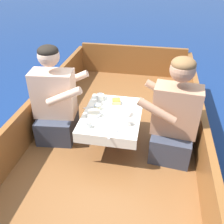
{
  "coord_description": "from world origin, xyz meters",
  "views": [
    {
      "loc": [
        0.37,
        -2.05,
        1.88
      ],
      "look_at": [
        0.0,
        -0.08,
        0.61
      ],
      "focal_mm": 40.0,
      "sensor_mm": 36.0,
      "label": 1
    }
  ],
  "objects_px": {
    "person_port": "(56,103)",
    "sandwich": "(116,101)",
    "coffee_cup_starboard": "(88,124)",
    "coffee_cup_center": "(127,122)",
    "person_starboard": "(174,119)",
    "coffee_cup_port": "(100,97)",
    "tin_can": "(97,107)"
  },
  "relations": [
    {
      "from": "coffee_cup_port",
      "to": "coffee_cup_center",
      "type": "height_order",
      "value": "coffee_cup_port"
    },
    {
      "from": "sandwich",
      "to": "person_port",
      "type": "bearing_deg",
      "value": -164.58
    },
    {
      "from": "sandwich",
      "to": "coffee_cup_port",
      "type": "height_order",
      "value": "coffee_cup_port"
    },
    {
      "from": "coffee_cup_starboard",
      "to": "coffee_cup_center",
      "type": "bearing_deg",
      "value": 16.7
    },
    {
      "from": "coffee_cup_starboard",
      "to": "person_port",
      "type": "bearing_deg",
      "value": 145.88
    },
    {
      "from": "coffee_cup_center",
      "to": "tin_can",
      "type": "xyz_separation_m",
      "value": [
        -0.32,
        0.2,
        -0.0
      ]
    },
    {
      "from": "person_port",
      "to": "person_starboard",
      "type": "height_order",
      "value": "person_port"
    },
    {
      "from": "person_port",
      "to": "sandwich",
      "type": "distance_m",
      "value": 0.6
    },
    {
      "from": "person_port",
      "to": "coffee_cup_center",
      "type": "bearing_deg",
      "value": -19.32
    },
    {
      "from": "person_port",
      "to": "sandwich",
      "type": "bearing_deg",
      "value": 9.34
    },
    {
      "from": "coffee_cup_center",
      "to": "person_starboard",
      "type": "bearing_deg",
      "value": 14.48
    },
    {
      "from": "person_port",
      "to": "coffee_cup_port",
      "type": "height_order",
      "value": "person_port"
    },
    {
      "from": "person_starboard",
      "to": "tin_can",
      "type": "distance_m",
      "value": 0.74
    },
    {
      "from": "person_port",
      "to": "sandwich",
      "type": "relative_size",
      "value": 9.07
    },
    {
      "from": "coffee_cup_starboard",
      "to": "coffee_cup_center",
      "type": "xyz_separation_m",
      "value": [
        0.34,
        0.1,
        -0.0
      ]
    },
    {
      "from": "coffee_cup_port",
      "to": "coffee_cup_starboard",
      "type": "relative_size",
      "value": 1.18
    },
    {
      "from": "person_starboard",
      "to": "coffee_cup_center",
      "type": "relative_size",
      "value": 9.56
    },
    {
      "from": "person_port",
      "to": "sandwich",
      "type": "xyz_separation_m",
      "value": [
        0.58,
        0.16,
        -0.01
      ]
    },
    {
      "from": "coffee_cup_center",
      "to": "tin_can",
      "type": "distance_m",
      "value": 0.38
    },
    {
      "from": "coffee_cup_center",
      "to": "person_port",
      "type": "bearing_deg",
      "value": 166.76
    },
    {
      "from": "person_port",
      "to": "person_starboard",
      "type": "xyz_separation_m",
      "value": [
        1.15,
        -0.07,
        0.0
      ]
    },
    {
      "from": "coffee_cup_port",
      "to": "sandwich",
      "type": "bearing_deg",
      "value": -16.63
    },
    {
      "from": "person_port",
      "to": "coffee_cup_starboard",
      "type": "distance_m",
      "value": 0.49
    },
    {
      "from": "sandwich",
      "to": "coffee_cup_port",
      "type": "distance_m",
      "value": 0.18
    },
    {
      "from": "tin_can",
      "to": "coffee_cup_center",
      "type": "bearing_deg",
      "value": -31.83
    },
    {
      "from": "sandwich",
      "to": "tin_can",
      "type": "relative_size",
      "value": 1.6
    },
    {
      "from": "sandwich",
      "to": "coffee_cup_port",
      "type": "relative_size",
      "value": 1.02
    },
    {
      "from": "coffee_cup_port",
      "to": "coffee_cup_center",
      "type": "relative_size",
      "value": 1.04
    },
    {
      "from": "coffee_cup_center",
      "to": "sandwich",
      "type": "bearing_deg",
      "value": 115.7
    },
    {
      "from": "person_port",
      "to": "person_starboard",
      "type": "relative_size",
      "value": 1.01
    },
    {
      "from": "person_port",
      "to": "tin_can",
      "type": "bearing_deg",
      "value": -2.57
    },
    {
      "from": "sandwich",
      "to": "coffee_cup_starboard",
      "type": "height_order",
      "value": "coffee_cup_starboard"
    }
  ]
}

